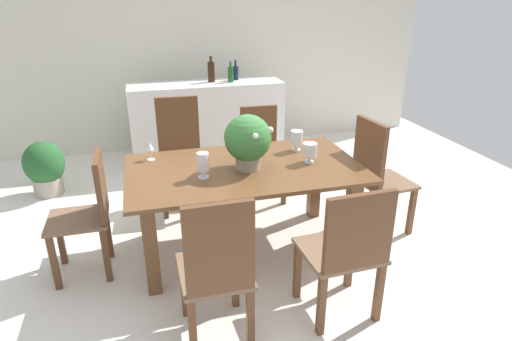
{
  "coord_description": "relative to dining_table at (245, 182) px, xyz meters",
  "views": [
    {
      "loc": [
        -0.73,
        -3.19,
        2.01
      ],
      "look_at": [
        0.09,
        -0.19,
        0.7
      ],
      "focal_mm": 30.33,
      "sensor_mm": 36.0,
      "label": 1
    }
  ],
  "objects": [
    {
      "name": "wine_glass",
      "position": [
        -0.69,
        0.35,
        0.24
      ],
      "size": [
        0.07,
        0.07,
        0.15
      ],
      "color": "silver",
      "rests_on": "dining_table"
    },
    {
      "name": "crystal_vase_left",
      "position": [
        -0.34,
        -0.13,
        0.25
      ],
      "size": [
        0.09,
        0.09,
        0.19
      ],
      "color": "silver",
      "rests_on": "dining_table"
    },
    {
      "name": "wine_bottle_green",
      "position": [
        0.42,
        2.11,
        0.48
      ],
      "size": [
        0.07,
        0.07,
        0.23
      ],
      "color": "#0F1E38",
      "rests_on": "kitchen_counter"
    },
    {
      "name": "chair_foot_end",
      "position": [
        1.16,
        -0.01,
        -0.04
      ],
      "size": [
        0.47,
        0.48,
        1.03
      ],
      "rotation": [
        0.0,
        0.0,
        1.67
      ],
      "color": "brown",
      "rests_on": "ground"
    },
    {
      "name": "ground_plane",
      "position": [
        0.0,
        0.17,
        -0.6
      ],
      "size": [
        7.04,
        7.04,
        0.0
      ],
      "primitive_type": "plane",
      "color": "silver"
    },
    {
      "name": "dining_table",
      "position": [
        0.0,
        0.0,
        0.0
      ],
      "size": [
        1.81,
        1.05,
        0.73
      ],
      "color": "brown",
      "rests_on": "ground"
    },
    {
      "name": "flower_centerpiece",
      "position": [
        0.02,
        -0.04,
        0.36
      ],
      "size": [
        0.36,
        0.36,
        0.42
      ],
      "color": "gray",
      "rests_on": "dining_table"
    },
    {
      "name": "potted_plant_floor",
      "position": [
        -1.76,
        1.56,
        -0.3
      ],
      "size": [
        0.41,
        0.41,
        0.58
      ],
      "color": "#9E9384",
      "rests_on": "ground"
    },
    {
      "name": "kitchen_counter",
      "position": [
        0.03,
        2.02,
        -0.11
      ],
      "size": [
        1.81,
        0.5,
        0.99
      ],
      "primitive_type": "cube",
      "color": "silver",
      "rests_on": "ground"
    },
    {
      "name": "crystal_vase_right",
      "position": [
        0.52,
        0.24,
        0.24
      ],
      "size": [
        0.1,
        0.1,
        0.18
      ],
      "color": "silver",
      "rests_on": "dining_table"
    },
    {
      "name": "chair_head_end",
      "position": [
        -1.17,
        0.0,
        -0.09
      ],
      "size": [
        0.43,
        0.4,
        0.93
      ],
      "rotation": [
        0.0,
        0.0,
        -1.57
      ],
      "color": "brown",
      "rests_on": "ground"
    },
    {
      "name": "wine_bottle_clear",
      "position": [
        0.33,
        2.0,
        0.49
      ],
      "size": [
        0.06,
        0.06,
        0.24
      ],
      "color": "#194C1E",
      "rests_on": "kitchen_counter"
    },
    {
      "name": "wine_bottle_amber",
      "position": [
        0.11,
        2.06,
        0.51
      ],
      "size": [
        0.08,
        0.08,
        0.3
      ],
      "color": "black",
      "rests_on": "kitchen_counter"
    },
    {
      "name": "chair_near_left",
      "position": [
        -0.41,
        -0.99,
        -0.05
      ],
      "size": [
        0.42,
        0.47,
        1.01
      ],
      "rotation": [
        0.0,
        0.0,
        3.15
      ],
      "color": "brown",
      "rests_on": "ground"
    },
    {
      "name": "chair_far_right",
      "position": [
        0.41,
        0.98,
        -0.09
      ],
      "size": [
        0.43,
        0.48,
        0.92
      ],
      "rotation": [
        0.0,
        0.0,
        -0.05
      ],
      "color": "brown",
      "rests_on": "ground"
    },
    {
      "name": "chair_near_right",
      "position": [
        0.41,
        -0.98,
        -0.07
      ],
      "size": [
        0.5,
        0.47,
        0.95
      ],
      "rotation": [
        0.0,
        0.0,
        3.19
      ],
      "color": "brown",
      "rests_on": "ground"
    },
    {
      "name": "back_wall",
      "position": [
        0.0,
        2.77,
        0.7
      ],
      "size": [
        6.4,
        0.1,
        2.6
      ],
      "primitive_type": "cube",
      "color": "beige",
      "rests_on": "ground"
    },
    {
      "name": "crystal_vase_center_near",
      "position": [
        0.52,
        -0.05,
        0.23
      ],
      "size": [
        0.11,
        0.11,
        0.16
      ],
      "color": "silver",
      "rests_on": "dining_table"
    },
    {
      "name": "chair_far_left",
      "position": [
        -0.4,
        0.99,
        -0.03
      ],
      "size": [
        0.46,
        0.48,
        1.07
      ],
      "rotation": [
        0.0,
        0.0,
        -0.04
      ],
      "color": "brown",
      "rests_on": "ground"
    }
  ]
}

